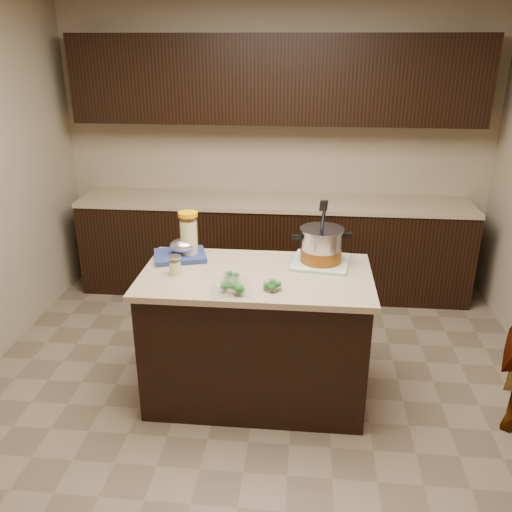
{
  "coord_description": "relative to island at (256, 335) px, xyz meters",
  "views": [
    {
      "loc": [
        0.3,
        -3.11,
        2.28
      ],
      "look_at": [
        0.0,
        0.0,
        1.02
      ],
      "focal_mm": 38.0,
      "sensor_mm": 36.0,
      "label": 1
    }
  ],
  "objects": [
    {
      "name": "ground_plane",
      "position": [
        0.0,
        0.0,
        -0.45
      ],
      "size": [
        4.0,
        4.0,
        0.0
      ],
      "primitive_type": "plane",
      "color": "brown",
      "rests_on": "ground"
    },
    {
      "name": "room_shell",
      "position": [
        0.0,
        0.0,
        1.26
      ],
      "size": [
        4.04,
        4.04,
        2.72
      ],
      "color": "tan",
      "rests_on": "ground"
    },
    {
      "name": "back_cabinets",
      "position": [
        0.0,
        1.74,
        0.49
      ],
      "size": [
        3.6,
        0.63,
        2.33
      ],
      "color": "black",
      "rests_on": "ground"
    },
    {
      "name": "island",
      "position": [
        0.0,
        0.0,
        0.0
      ],
      "size": [
        1.46,
        0.81,
        0.9
      ],
      "color": "black",
      "rests_on": "ground"
    },
    {
      "name": "dish_towel",
      "position": [
        0.41,
        0.21,
        0.46
      ],
      "size": [
        0.41,
        0.41,
        0.02
      ],
      "primitive_type": "cube",
      "rotation": [
        0.0,
        0.0,
        -0.14
      ],
      "color": "#639363",
      "rests_on": "island"
    },
    {
      "name": "stock_pot",
      "position": [
        0.41,
        0.21,
        0.56
      ],
      "size": [
        0.4,
        0.34,
        0.41
      ],
      "rotation": [
        0.0,
        0.0,
        0.21
      ],
      "color": "#B7B7BC",
      "rests_on": "dish_towel"
    },
    {
      "name": "lemonade_pitcher",
      "position": [
        -0.47,
        0.23,
        0.6
      ],
      "size": [
        0.15,
        0.15,
        0.32
      ],
      "rotation": [
        0.0,
        0.0,
        -0.18
      ],
      "color": "#D0C57F",
      "rests_on": "island"
    },
    {
      "name": "mason_jar",
      "position": [
        -0.5,
        -0.06,
        0.51
      ],
      "size": [
        0.08,
        0.08,
        0.13
      ],
      "rotation": [
        0.0,
        0.0,
        -0.01
      ],
      "color": "#D0C57F",
      "rests_on": "island"
    },
    {
      "name": "broccoli_tub_left",
      "position": [
        -0.14,
        -0.12,
        0.47
      ],
      "size": [
        0.12,
        0.12,
        0.05
      ],
      "rotation": [
        0.0,
        0.0,
        0.26
      ],
      "color": "silver",
      "rests_on": "island"
    },
    {
      "name": "broccoli_tub_right",
      "position": [
        0.12,
        -0.23,
        0.47
      ],
      "size": [
        0.13,
        0.13,
        0.05
      ],
      "rotation": [
        0.0,
        0.0,
        -0.27
      ],
      "color": "silver",
      "rests_on": "island"
    },
    {
      "name": "broccoli_tub_rect",
      "position": [
        -0.12,
        -0.29,
        0.48
      ],
      "size": [
        0.22,
        0.17,
        0.07
      ],
      "rotation": [
        0.0,
        0.0,
        0.12
      ],
      "color": "silver",
      "rests_on": "island"
    },
    {
      "name": "blue_tray",
      "position": [
        -0.53,
        0.21,
        0.49
      ],
      "size": [
        0.4,
        0.36,
        0.13
      ],
      "rotation": [
        0.0,
        0.0,
        0.3
      ],
      "color": "navy",
      "rests_on": "island"
    }
  ]
}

